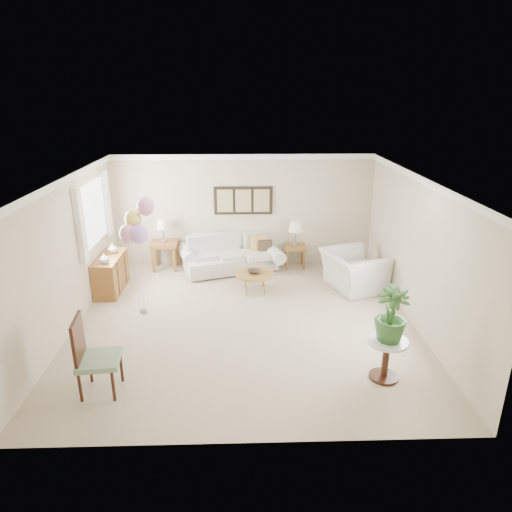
{
  "coord_description": "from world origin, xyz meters",
  "views": [
    {
      "loc": [
        -0.03,
        -7.32,
        3.93
      ],
      "look_at": [
        0.22,
        0.6,
        1.05
      ],
      "focal_mm": 32.0,
      "sensor_mm": 36.0,
      "label": 1
    }
  ],
  "objects_px": {
    "accent_chair": "(92,354)",
    "balloon_cluster": "(137,224)",
    "sofa": "(231,256)",
    "armchair": "(353,271)",
    "coffee_table": "(255,274)"
  },
  "relations": [
    {
      "from": "balloon_cluster",
      "to": "coffee_table",
      "type": "bearing_deg",
      "value": 22.43
    },
    {
      "from": "accent_chair",
      "to": "coffee_table",
      "type": "bearing_deg",
      "value": 55.21
    },
    {
      "from": "accent_chair",
      "to": "balloon_cluster",
      "type": "distance_m",
      "value": 2.68
    },
    {
      "from": "coffee_table",
      "to": "accent_chair",
      "type": "distance_m",
      "value": 4.02
    },
    {
      "from": "coffee_table",
      "to": "balloon_cluster",
      "type": "xyz_separation_m",
      "value": [
        -2.11,
        -0.87,
        1.34
      ]
    },
    {
      "from": "balloon_cluster",
      "to": "accent_chair",
      "type": "bearing_deg",
      "value": -94.24
    },
    {
      "from": "armchair",
      "to": "coffee_table",
      "type": "bearing_deg",
      "value": 74.13
    },
    {
      "from": "armchair",
      "to": "balloon_cluster",
      "type": "xyz_separation_m",
      "value": [
        -4.17,
        -0.95,
        1.32
      ]
    },
    {
      "from": "armchair",
      "to": "balloon_cluster",
      "type": "height_order",
      "value": "balloon_cluster"
    },
    {
      "from": "armchair",
      "to": "balloon_cluster",
      "type": "distance_m",
      "value": 4.48
    },
    {
      "from": "sofa",
      "to": "coffee_table",
      "type": "distance_m",
      "value": 1.31
    },
    {
      "from": "sofa",
      "to": "armchair",
      "type": "height_order",
      "value": "sofa"
    },
    {
      "from": "armchair",
      "to": "accent_chair",
      "type": "bearing_deg",
      "value": 109.7
    },
    {
      "from": "armchair",
      "to": "accent_chair",
      "type": "relative_size",
      "value": 1.09
    },
    {
      "from": "coffee_table",
      "to": "accent_chair",
      "type": "height_order",
      "value": "accent_chair"
    }
  ]
}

